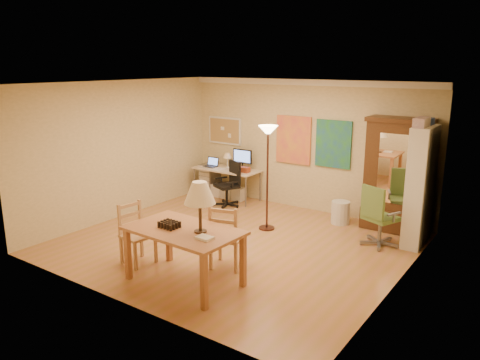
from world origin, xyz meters
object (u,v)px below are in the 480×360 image
Objects in this scene: bookshelf at (420,187)px; armoire at (396,182)px; office_chair_black at (228,194)px; office_chair_green at (378,230)px; computer_desk at (229,180)px; dining_table at (189,220)px.

armoire is at bearing 138.91° from bookshelf.
armoire is (3.40, 0.54, 0.65)m from office_chair_black.
computer_desk is at bearing 167.42° from office_chair_green.
armoire is (3.72, 0.08, 0.48)m from computer_desk.
dining_table is 4.16m from armoire.
bookshelf is at bearing -5.23° from computer_desk.
dining_table is 3.79m from office_chair_black.
computer_desk is 0.73× the size of armoire.
dining_table is at bearing -60.74° from computer_desk.
computer_desk reaches higher than office_chair_green.
dining_table is 1.06× the size of computer_desk.
dining_table reaches higher than office_chair_black.
dining_table is 3.99m from bookshelf.
computer_desk is at bearing -178.71° from armoire.
office_chair_black is 3.46m from office_chair_green.
office_chair_green is 0.52× the size of bookshelf.
computer_desk is 3.75m from armoire.
bookshelf is (0.50, 0.45, 0.73)m from office_chair_green.
office_chair_green reaches higher than office_chair_black.
computer_desk is at bearing 119.26° from dining_table.
bookshelf reaches higher than computer_desk.
dining_table reaches higher than office_chair_green.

